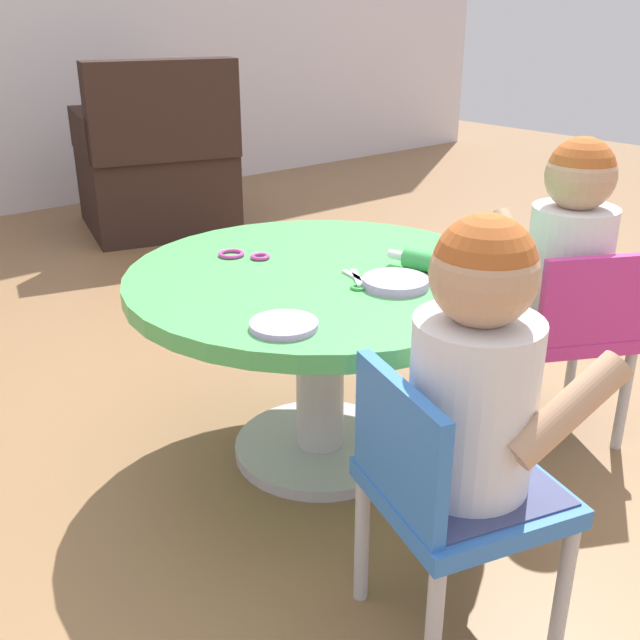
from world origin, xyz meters
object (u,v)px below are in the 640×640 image
Objects in this scene: craft_table at (320,316)px; craft_scissors at (362,283)px; child_chair_right at (567,330)px; seated_child_right at (571,241)px; seated_child_left at (478,370)px; child_chair_left at (447,492)px; armchair_dark at (157,169)px; rolling_pin at (432,262)px.

craft_scissors reaches higher than craft_table.
child_chair_right is 0.23m from seated_child_right.
seated_child_left is 0.80m from seated_child_right.
craft_table is at bearing 148.02° from child_chair_right.
craft_table is at bearing 98.01° from craft_scissors.
seated_child_right reaches higher than child_chair_left.
craft_table is at bearing -108.65° from armchair_dark.
seated_child_left is at bearing -106.42° from craft_table.
seated_child_right is 0.58× the size of armchair_dark.
child_chair_left is 2.91m from armchair_dark.
child_chair_right is at bearing -31.98° from craft_table.
seated_child_right is at bearing 61.13° from child_chair_right.
seated_child_right reaches higher than craft_scissors.
child_chair_left is 0.86m from seated_child_right.
craft_scissors is (0.02, -0.13, 0.12)m from craft_table.
armchair_dark is at bearing 86.17° from seated_child_right.
armchair_dark is at bearing 77.15° from rolling_pin.
armchair_dark reaches higher than seated_child_left.
seated_child_right is at bearing -93.83° from armchair_dark.
craft_table is 0.66m from seated_child_left.
seated_child_right is 2.24× the size of rolling_pin.
child_chair_right is at bearing -118.87° from seated_child_right.
seated_child_right is at bearing 20.85° from child_chair_left.
child_chair_left is at bearing -116.43° from craft_scissors.
rolling_pin is at bearing -15.36° from craft_scissors.
rolling_pin is at bearing -102.85° from armchair_dark.
rolling_pin is 0.19m from craft_scissors.
child_chair_right is at bearing -22.12° from craft_scissors.
seated_child_left is at bearing -159.26° from child_chair_right.
armchair_dark reaches higher than seated_child_right.
craft_scissors is (-0.54, 0.18, -0.03)m from seated_child_right.
seated_child_left reaches higher than craft_table.
rolling_pin is (-0.53, -2.32, 0.21)m from armchair_dark.
child_chair_right is 0.60m from craft_scissors.
seated_child_right is 0.57m from craft_scissors.
armchair_dark is (0.16, 2.45, -0.22)m from seated_child_right.
craft_scissors is at bearing 164.64° from rolling_pin.
child_chair_left is 0.80m from child_chair_right.
child_chair_left is (-0.22, -0.60, -0.08)m from craft_table.
seated_child_left is at bearing -157.41° from seated_child_right.
armchair_dark reaches higher than rolling_pin.
rolling_pin is at bearing -41.72° from craft_table.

